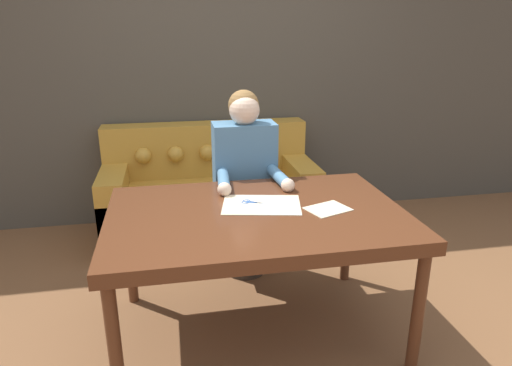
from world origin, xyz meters
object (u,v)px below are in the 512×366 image
object	(u,v)px
couch	(210,196)
scissors	(253,203)
person	(245,186)
dining_table	(257,223)

from	to	relation	value
couch	scissors	xyz separation A→B (m)	(0.12, -1.28, 0.42)
couch	person	size ratio (longest dim) A/B	1.33
person	couch	bearing A→B (deg)	103.57
dining_table	couch	size ratio (longest dim) A/B	0.91
dining_table	scissors	xyz separation A→B (m)	(0.00, 0.12, 0.07)
dining_table	scissors	world-z (taller)	scissors
dining_table	person	distance (m)	0.68
dining_table	couch	bearing A→B (deg)	94.97
scissors	person	bearing A→B (deg)	84.79
person	scissors	world-z (taller)	person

